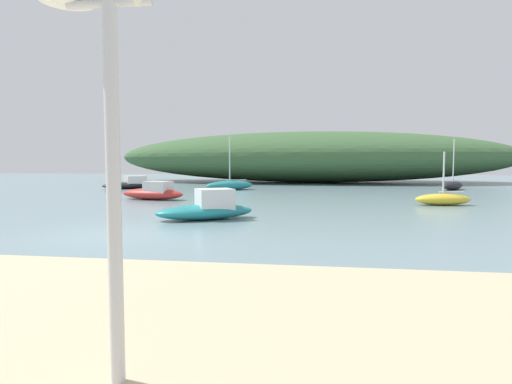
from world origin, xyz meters
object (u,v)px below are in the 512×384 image
motorboat_outer_mooring (131,184)px  motorboat_off_point (154,192)px  sailboat_east_reach (443,199)px  sailboat_near_shore (453,185)px  sailboat_by_sandbar (230,185)px  motorboat_mid_channel (208,208)px  mast_structure (86,42)px

motorboat_outer_mooring → motorboat_off_point: size_ratio=1.06×
motorboat_off_point → sailboat_east_reach: bearing=-3.2°
sailboat_near_shore → sailboat_by_sandbar: bearing=-170.7°
motorboat_off_point → motorboat_mid_channel: bearing=-55.4°
motorboat_off_point → sailboat_by_sandbar: 8.75m
motorboat_outer_mooring → sailboat_by_sandbar: 7.99m
sailboat_near_shore → motorboat_outer_mooring: size_ratio=0.90×
sailboat_near_shore → motorboat_outer_mooring: bearing=-175.0°
motorboat_outer_mooring → sailboat_by_sandbar: bearing=-4.0°
mast_structure → sailboat_east_reach: (7.81, 17.79, -2.73)m
motorboat_mid_channel → motorboat_outer_mooring: bearing=122.9°
mast_structure → sailboat_near_shore: (11.86, 29.70, -2.70)m
mast_structure → motorboat_outer_mooring: size_ratio=0.83×
motorboat_outer_mooring → sailboat_by_sandbar: (7.97, -0.56, -0.00)m
sailboat_by_sandbar → sailboat_east_reach: 15.44m
mast_structure → motorboat_outer_mooring: (-12.54, 27.58, -2.66)m
motorboat_mid_channel → motorboat_off_point: 8.85m
mast_structure → motorboat_off_point: (-7.07, 18.63, -2.62)m
sailboat_near_shore → motorboat_off_point: sailboat_near_shore is taller
sailboat_near_shore → motorboat_off_point: (-18.93, -11.07, 0.07)m
sailboat_by_sandbar → sailboat_east_reach: (12.38, -9.23, -0.07)m
sailboat_near_shore → sailboat_by_sandbar: (-16.43, -2.68, 0.04)m
motorboat_outer_mooring → motorboat_off_point: 10.49m
motorboat_mid_channel → mast_structure: bearing=-79.8°
motorboat_mid_channel → sailboat_east_reach: bearing=33.1°
motorboat_outer_mooring → motorboat_off_point: (5.47, -8.95, 0.03)m
motorboat_mid_channel → sailboat_east_reach: sailboat_east_reach is taller
mast_structure → motorboat_off_point: mast_structure is taller
mast_structure → motorboat_outer_mooring: bearing=114.5°
motorboat_mid_channel → motorboat_outer_mooring: motorboat_mid_channel is taller
sailboat_east_reach → motorboat_off_point: bearing=176.8°
motorboat_mid_channel → sailboat_by_sandbar: size_ratio=0.86×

